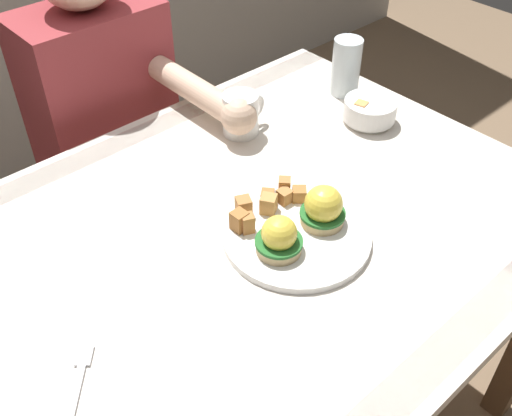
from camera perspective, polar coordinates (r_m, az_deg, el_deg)
name	(u,v)px	position (r m, az deg, el deg)	size (l,w,h in m)	color
dining_table	(249,268)	(1.17, -0.71, -5.82)	(1.20, 0.90, 0.74)	silver
eggs_benedict_plate	(297,227)	(1.07, 3.98, -1.81)	(0.27, 0.27, 0.09)	white
fruit_bowl	(369,110)	(1.39, 10.88, 9.21)	(0.12, 0.12, 0.06)	white
coffee_mug	(241,113)	(1.32, -1.43, 9.16)	(0.11, 0.08, 0.09)	white
fork	(77,385)	(0.92, -16.83, -16.01)	(0.12, 0.13, 0.00)	silver
water_glass_near	(346,70)	(1.48, 8.64, 12.97)	(0.07, 0.07, 0.14)	silver
diner_person	(112,125)	(1.58, -13.73, 7.79)	(0.34, 0.54, 1.14)	#33333D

